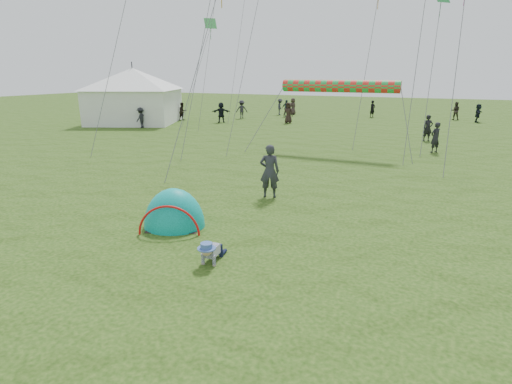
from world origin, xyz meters
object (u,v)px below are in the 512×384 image
at_px(standing_adult, 270,171).
at_px(popup_tent, 175,226).
at_px(crawling_toddler, 211,251).
at_px(event_marquee, 134,94).

bearing_deg(standing_adult, popup_tent, 50.43).
distance_m(crawling_toddler, standing_adult, 5.28).
distance_m(crawling_toddler, event_marquee, 28.61).
bearing_deg(popup_tent, crawling_toddler, -57.77).
height_order(crawling_toddler, popup_tent, popup_tent).
height_order(popup_tent, event_marquee, event_marquee).
relative_size(popup_tent, standing_adult, 1.19).
distance_m(popup_tent, standing_adult, 4.03).
xyz_separation_m(crawling_toddler, standing_adult, (-0.70, 5.19, 0.64)).
xyz_separation_m(popup_tent, standing_adult, (1.37, 3.68, 0.93)).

